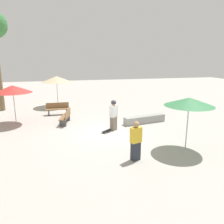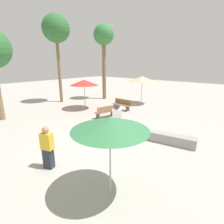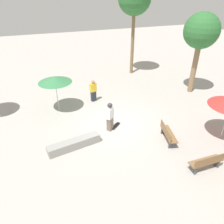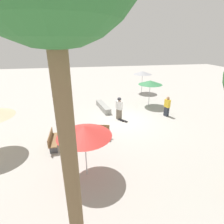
% 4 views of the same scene
% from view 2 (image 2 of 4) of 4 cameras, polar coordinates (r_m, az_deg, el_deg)
% --- Properties ---
extents(ground_plane, '(60.00, 60.00, 0.00)m').
position_cam_2_polar(ground_plane, '(9.15, -1.41, -7.95)').
color(ground_plane, '#ADA8A0').
extents(skater_main, '(0.49, 0.51, 1.73)m').
position_cam_2_polar(skater_main, '(8.87, 1.58, -2.28)').
color(skater_main, '#726656').
rests_on(skater_main, ground_plane).
extents(skateboard, '(0.67, 0.74, 0.07)m').
position_cam_2_polar(skateboard, '(9.30, -1.16, -7.15)').
color(skateboard, black).
rests_on(skateboard, ground_plane).
extents(concrete_ledge, '(0.97, 2.79, 0.46)m').
position_cam_2_polar(concrete_ledge, '(8.78, 17.00, -8.08)').
color(concrete_ledge, gray).
rests_on(concrete_ledge, ground_plane).
extents(bench_near, '(1.66, 0.81, 0.85)m').
position_cam_2_polar(bench_near, '(12.05, -1.95, 0.09)').
color(bench_near, '#47474C').
rests_on(bench_near, ground_plane).
extents(bench_far, '(0.46, 1.60, 0.85)m').
position_cam_2_polar(bench_far, '(14.14, 3.25, 2.45)').
color(bench_far, '#47474C').
rests_on(bench_far, ground_plane).
extents(shade_umbrella_green, '(2.10, 2.10, 2.33)m').
position_cam_2_polar(shade_umbrella_green, '(4.56, -0.61, -3.88)').
color(shade_umbrella_green, '#B7B7BC').
rests_on(shade_umbrella_green, ground_plane).
extents(shade_umbrella_tan, '(2.47, 2.47, 2.53)m').
position_cam_2_polar(shade_umbrella_tan, '(16.22, 9.82, 10.61)').
color(shade_umbrella_tan, '#B7B7BC').
rests_on(shade_umbrella_tan, ground_plane).
extents(shade_umbrella_red, '(2.25, 2.25, 2.38)m').
position_cam_2_polar(shade_umbrella_red, '(14.33, -9.09, 9.49)').
color(shade_umbrella_red, '#B7B7BC').
rests_on(shade_umbrella_red, ground_plane).
extents(palm_tree_left, '(2.42, 2.42, 7.80)m').
position_cam_2_polar(palm_tree_left, '(17.68, -17.81, 24.19)').
color(palm_tree_left, brown).
rests_on(palm_tree_left, ground_plane).
extents(palm_tree_center_left, '(1.99, 1.99, 7.30)m').
position_cam_2_polar(palm_tree_center_left, '(18.44, -2.72, 22.92)').
color(palm_tree_center_left, brown).
rests_on(palm_tree_center_left, ground_plane).
extents(bystander_watching, '(0.36, 0.49, 1.59)m').
position_cam_2_polar(bystander_watching, '(6.69, -20.33, -10.85)').
color(bystander_watching, '#282D38').
rests_on(bystander_watching, ground_plane).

